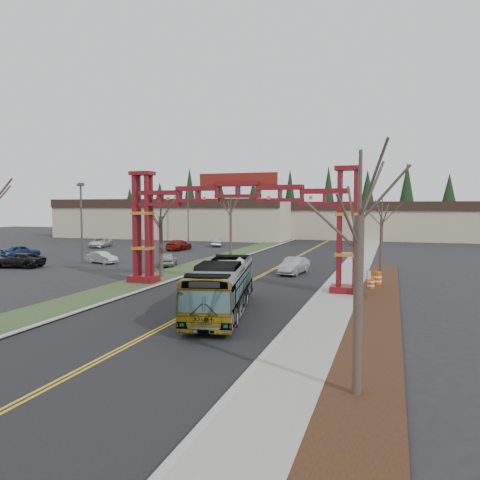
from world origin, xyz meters
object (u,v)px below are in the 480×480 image
at_px(parked_car_far_b, 101,243).
at_px(light_pole_near, 81,218).
at_px(parked_car_far_a, 217,242).
at_px(light_pole_far, 188,211).
at_px(transit_bus, 222,288).
at_px(barrel_north, 378,279).
at_px(bare_tree_right_far, 382,219).
at_px(gateway_arch, 238,208).
at_px(parked_car_near_a, 168,259).
at_px(parked_car_near_c, 17,260).
at_px(barrel_mid, 371,283).
at_px(parked_car_mid_b, 21,251).
at_px(silver_sedan, 294,266).
at_px(parked_car_near_b, 102,258).
at_px(light_pole_mid, 81,211).
at_px(bare_tree_median_mid, 161,217).
at_px(bare_tree_median_far, 231,211).
at_px(parked_car_mid_a, 179,245).
at_px(bare_tree_right_near, 360,217).
at_px(retail_building_east, 388,220).
at_px(barrel_south, 359,291).
at_px(street_sign, 367,279).
at_px(retail_building_west, 182,218).

bearing_deg(parked_car_far_b, light_pole_near, -76.85).
distance_m(parked_car_far_a, light_pole_far, 11.03).
bearing_deg(transit_bus, barrel_north, 45.51).
bearing_deg(bare_tree_right_far, barrel_north, -90.44).
relative_size(gateway_arch, parked_car_near_a, 4.48).
distance_m(parked_car_near_c, light_pole_near, 7.55).
bearing_deg(barrel_mid, parked_car_near_a, 159.13).
bearing_deg(parked_car_mid_b, gateway_arch, -176.90).
relative_size(gateway_arch, light_pole_near, 2.14).
bearing_deg(transit_bus, parked_car_far_b, 121.18).
relative_size(silver_sedan, parked_car_far_a, 1.14).
relative_size(parked_car_near_a, parked_car_near_b, 1.06).
distance_m(parked_car_near_b, light_pole_mid, 19.65).
xyz_separation_m(bare_tree_median_mid, bare_tree_median_far, (0.00, 18.17, 0.27)).
relative_size(parked_car_near_c, parked_car_mid_a, 1.04).
height_order(transit_bus, bare_tree_right_near, bare_tree_right_near).
relative_size(retail_building_east, bare_tree_right_far, 5.45).
height_order(gateway_arch, barrel_south, gateway_arch).
bearing_deg(barrel_north, light_pole_near, 171.34).
distance_m(transit_bus, bare_tree_median_mid, 15.41).
xyz_separation_m(silver_sedan, bare_tree_right_near, (7.49, -26.39, 5.06)).
relative_size(parked_car_far_a, light_pole_far, 0.43).
bearing_deg(parked_car_near_b, parked_car_mid_a, 10.88).
distance_m(silver_sedan, barrel_north, 8.57).
bearing_deg(barrel_mid, light_pole_far, 130.20).
distance_m(silver_sedan, parked_car_far_b, 38.15).
bearing_deg(street_sign, light_pole_near, 159.39).
distance_m(parked_car_far_a, bare_tree_median_mid, 31.72).
distance_m(gateway_arch, transit_bus, 9.59).
bearing_deg(parked_car_near_c, retail_building_east, 137.19).
relative_size(parked_car_near_b, bare_tree_right_far, 0.55).
bearing_deg(transit_bus, retail_building_west, 105.53).
xyz_separation_m(transit_bus, bare_tree_right_far, (8.20, 19.33, 3.48)).
bearing_deg(retail_building_west, barrel_north, -51.20).
xyz_separation_m(parked_car_mid_a, bare_tree_right_far, (27.56, -15.34, 4.26)).
xyz_separation_m(parked_car_mid_b, street_sign, (41.00, -14.29, 0.73)).
bearing_deg(retail_building_west, silver_sedan, -54.42).
xyz_separation_m(parked_car_near_b, barrel_mid, (28.32, -7.62, -0.14)).
height_order(parked_car_far_a, light_pole_mid, light_pole_mid).
bearing_deg(silver_sedan, parked_car_mid_a, 146.77).
height_order(parked_car_far_a, barrel_south, parked_car_far_a).
distance_m(parked_car_far_a, barrel_south, 41.89).
distance_m(gateway_arch, barrel_south, 10.52).
bearing_deg(bare_tree_median_far, bare_tree_median_mid, -90.00).
distance_m(parked_car_mid_a, street_sign, 39.49).
bearing_deg(light_pole_mid, retail_building_west, 86.68).
bearing_deg(gateway_arch, barrel_mid, 13.75).
bearing_deg(parked_car_mid_a, light_pole_mid, 11.41).
height_order(transit_bus, barrel_north, transit_bus).
height_order(parked_car_near_a, parked_car_far_b, parked_car_far_b).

